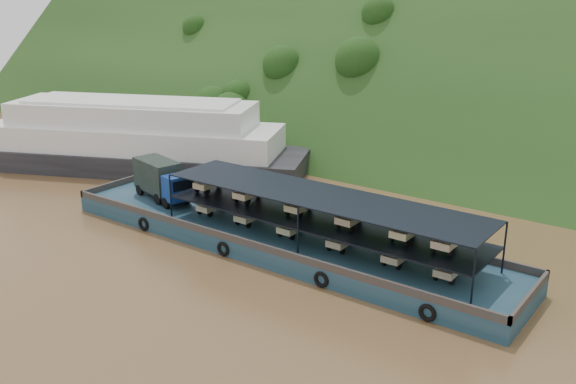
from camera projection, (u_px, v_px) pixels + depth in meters
The scene contains 4 objects.
ground at pixel (286, 252), 44.58m from camera, with size 160.00×160.00×0.00m, color brown.
hillside at pixel (475, 148), 72.16m from camera, with size 140.00×28.00×28.00m, color #183212.
cargo_barge at pixel (271, 231), 45.47m from camera, with size 35.00×7.18×4.54m.
passenger_ferry at pixel (134, 139), 63.61m from camera, with size 34.75×21.84×6.93m.
Camera 1 is at (24.39, -33.01, 17.89)m, focal length 40.00 mm.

